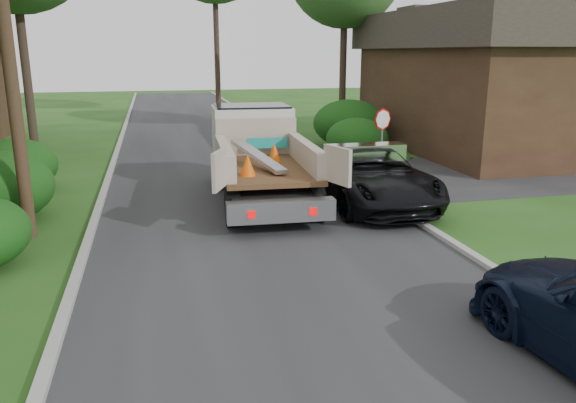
% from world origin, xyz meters
% --- Properties ---
extents(ground, '(120.00, 120.00, 0.00)m').
position_xyz_m(ground, '(0.00, 0.00, 0.00)').
color(ground, '#214B15').
rests_on(ground, ground).
extents(road, '(8.00, 90.00, 0.02)m').
position_xyz_m(road, '(0.00, 10.00, 0.00)').
color(road, '#28282B').
rests_on(road, ground).
extents(side_street, '(16.00, 7.00, 0.02)m').
position_xyz_m(side_street, '(12.00, 9.00, 0.01)').
color(side_street, '#28282B').
rests_on(side_street, ground).
extents(curb_left, '(0.20, 90.00, 0.12)m').
position_xyz_m(curb_left, '(-4.10, 10.00, 0.06)').
color(curb_left, '#9E9E99').
rests_on(curb_left, ground).
extents(curb_right, '(0.20, 90.00, 0.12)m').
position_xyz_m(curb_right, '(4.10, 10.00, 0.06)').
color(curb_right, '#9E9E99').
rests_on(curb_right, ground).
extents(stop_sign, '(0.71, 0.32, 2.48)m').
position_xyz_m(stop_sign, '(5.20, 9.00, 1.78)').
color(stop_sign, slate).
rests_on(stop_sign, ground).
extents(utility_pole, '(2.42, 1.25, 10.00)m').
position_xyz_m(utility_pole, '(-5.48, 4.98, 5.17)').
color(utility_pole, '#382619').
rests_on(utility_pole, ground).
extents(house_right, '(9.72, 12.96, 6.20)m').
position_xyz_m(house_right, '(13.00, 14.00, 3.16)').
color(house_right, '#362116').
rests_on(house_right, ground).
extents(hedge_left_c, '(2.60, 2.60, 1.70)m').
position_xyz_m(hedge_left_c, '(-6.80, 10.00, 0.85)').
color(hedge_left_c, '#0F3E0E').
rests_on(hedge_left_c, ground).
extents(hedge_right_a, '(2.60, 2.60, 1.70)m').
position_xyz_m(hedge_right_a, '(5.80, 13.00, 0.85)').
color(hedge_right_a, '#0F3E0E').
rests_on(hedge_right_a, ground).
extents(hedge_right_b, '(3.38, 3.38, 2.21)m').
position_xyz_m(hedge_right_b, '(6.50, 16.00, 1.10)').
color(hedge_right_b, '#0F3E0E').
rests_on(hedge_right_b, ground).
extents(flatbed_truck, '(3.29, 7.15, 2.66)m').
position_xyz_m(flatbed_truck, '(0.64, 8.02, 1.44)').
color(flatbed_truck, black).
rests_on(flatbed_truck, ground).
extents(black_pickup, '(2.78, 5.98, 1.66)m').
position_xyz_m(black_pickup, '(3.60, 6.05, 0.83)').
color(black_pickup, black).
rests_on(black_pickup, ground).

